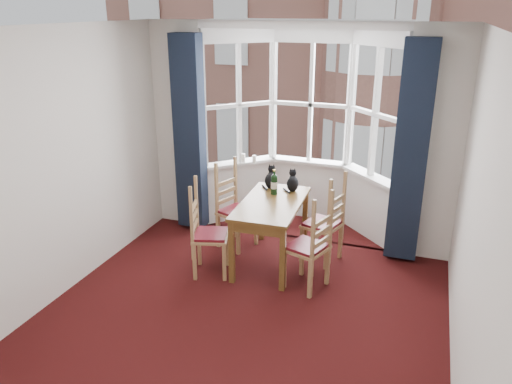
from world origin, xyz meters
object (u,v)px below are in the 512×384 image
at_px(chair_right_near, 314,250).
at_px(chair_right_far, 329,227).
at_px(cat_right, 293,183).
at_px(candle_short, 254,159).
at_px(chair_left_far, 232,211).
at_px(candle_tall, 243,158).
at_px(dining_table, 271,211).
at_px(cat_left, 271,179).
at_px(chair_left_near, 203,236).
at_px(wine_bottle, 274,183).

relative_size(chair_right_near, chair_right_far, 1.00).
distance_m(cat_right, candle_short, 1.07).
relative_size(chair_left_far, candle_tall, 7.58).
distance_m(dining_table, cat_left, 0.54).
bearing_deg(chair_right_far, candle_tall, 147.53).
relative_size(chair_left_near, wine_bottle, 2.92).
bearing_deg(chair_left_near, chair_right_near, 2.89).
distance_m(chair_right_near, wine_bottle, 1.07).
height_order(chair_right_near, chair_right_far, same).
bearing_deg(chair_left_far, candle_tall, 100.55).
bearing_deg(candle_short, dining_table, -61.81).
bearing_deg(wine_bottle, cat_left, 116.77).
relative_size(cat_left, candle_short, 2.86).
bearing_deg(wine_bottle, candle_tall, 129.66).
bearing_deg(chair_left_near, candle_tall, 94.34).
height_order(dining_table, candle_tall, candle_tall).
height_order(cat_left, candle_tall, cat_left).
bearing_deg(chair_right_far, cat_right, 157.75).
relative_size(chair_left_near, chair_left_far, 1.00).
height_order(chair_right_far, cat_left, cat_left).
bearing_deg(cat_right, cat_left, 176.09).
xyz_separation_m(chair_left_near, chair_right_far, (1.32, 0.74, 0.00)).
bearing_deg(chair_left_near, candle_short, 88.90).
height_order(chair_right_far, cat_right, cat_right).
xyz_separation_m(chair_left_far, cat_left, (0.48, 0.16, 0.44)).
relative_size(dining_table, wine_bottle, 4.15).
distance_m(chair_left_near, chair_left_far, 0.81).
relative_size(chair_left_far, wine_bottle, 2.92).
distance_m(chair_left_near, cat_left, 1.18).
distance_m(chair_right_near, cat_right, 1.10).
xyz_separation_m(cat_left, candle_short, (-0.48, 0.72, 0.01)).
relative_size(cat_right, candle_short, 2.70).
bearing_deg(wine_bottle, chair_right_near, -45.78).
xyz_separation_m(chair_right_near, candle_short, (-1.26, 1.62, 0.45)).
height_order(chair_left_near, candle_tall, candle_tall).
relative_size(chair_right_near, wine_bottle, 2.92).
xyz_separation_m(dining_table, cat_right, (0.13, 0.45, 0.22)).
xyz_separation_m(cat_left, wine_bottle, (0.11, -0.21, 0.02)).
bearing_deg(cat_left, candle_tall, 132.88).
xyz_separation_m(wine_bottle, candle_short, (-0.59, 0.93, -0.01)).
distance_m(candle_tall, candle_short, 0.16).
distance_m(chair_right_near, chair_right_far, 0.67).
relative_size(wine_bottle, candle_short, 3.00).
height_order(cat_left, candle_short, cat_left).
bearing_deg(chair_right_near, cat_left, 130.82).
bearing_deg(chair_right_far, candle_short, 143.59).
distance_m(chair_left_far, wine_bottle, 0.75).
relative_size(chair_right_near, cat_left, 3.07).
xyz_separation_m(chair_left_far, cat_right, (0.77, 0.14, 0.43)).
bearing_deg(candle_short, chair_right_near, -52.13).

